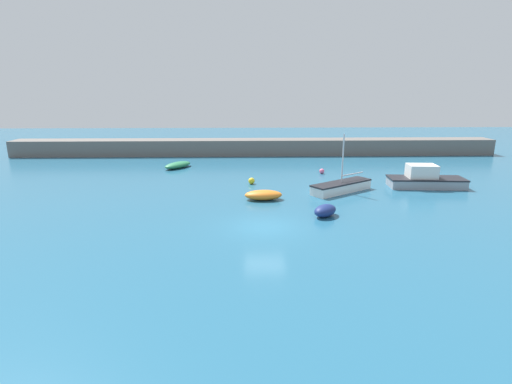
{
  "coord_description": "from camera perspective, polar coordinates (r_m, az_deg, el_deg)",
  "views": [
    {
      "loc": [
        -1.16,
        -22.65,
        8.16
      ],
      "look_at": [
        -0.37,
        6.28,
        0.51
      ],
      "focal_mm": 28.0,
      "sensor_mm": 36.0,
      "label": 1
    }
  ],
  "objects": [
    {
      "name": "rowboat_blue_near",
      "position": [
        29.69,
        1.06,
        -0.43
      ],
      "size": [
        2.84,
        1.52,
        0.72
      ],
      "rotation": [
        0.0,
        0.0,
        3.18
      ],
      "color": "orange",
      "rests_on": "ground_plane"
    },
    {
      "name": "motorboat_with_cabin",
      "position": [
        36.21,
        22.96,
        1.69
      ],
      "size": [
        6.32,
        2.67,
        1.92
      ],
      "rotation": [
        0.0,
        0.0,
        6.21
      ],
      "color": "gray",
      "rests_on": "ground_plane"
    },
    {
      "name": "harbor_breakwater",
      "position": [
        49.59,
        -0.2,
        6.45
      ],
      "size": [
        58.63,
        2.9,
        1.9
      ],
      "primitive_type": "cube",
      "color": "#66605B",
      "rests_on": "ground_plane"
    },
    {
      "name": "rowboat_white_midwater",
      "position": [
        42.18,
        -11.11,
        3.8
      ],
      "size": [
        3.15,
        3.61,
        0.63
      ],
      "rotation": [
        0.0,
        0.0,
        4.1
      ],
      "color": "#287A4C",
      "rests_on": "ground_plane"
    },
    {
      "name": "sailboat_twin_hulled",
      "position": [
        32.63,
        12.09,
        0.76
      ],
      "size": [
        5.47,
        4.41,
        4.64
      ],
      "rotation": [
        0.0,
        0.0,
        3.75
      ],
      "color": "white",
      "rests_on": "ground_plane"
    },
    {
      "name": "mooring_buoy_yellow",
      "position": [
        34.53,
        -0.64,
        1.6
      ],
      "size": [
        0.55,
        0.55,
        0.55
      ],
      "primitive_type": "sphere",
      "color": "yellow",
      "rests_on": "ground_plane"
    },
    {
      "name": "ground_plane",
      "position": [
        24.13,
        1.3,
        -5.22
      ],
      "size": [
        120.0,
        120.0,
        0.2
      ],
      "primitive_type": "cube",
      "color": "#235B7A"
    },
    {
      "name": "fishing_dinghy_green",
      "position": [
        26.27,
        9.85,
        -2.63
      ],
      "size": [
        2.11,
        2.12,
        0.78
      ],
      "rotation": [
        0.0,
        0.0,
        3.94
      ],
      "color": "navy",
      "rests_on": "ground_plane"
    },
    {
      "name": "mooring_buoy_pink",
      "position": [
        39.21,
        9.39,
        2.95
      ],
      "size": [
        0.49,
        0.49,
        0.49
      ],
      "primitive_type": "sphere",
      "color": "#EA668C",
      "rests_on": "ground_plane"
    }
  ]
}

